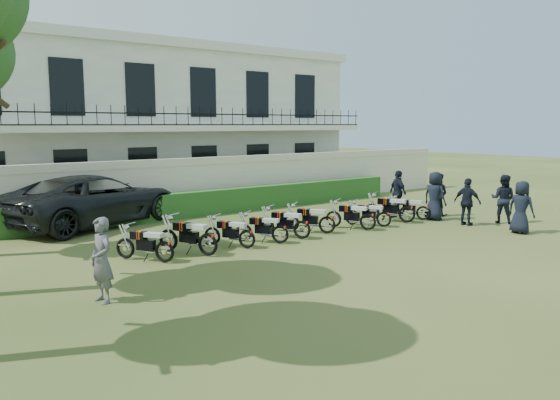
{
  "coord_description": "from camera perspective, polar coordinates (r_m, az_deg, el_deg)",
  "views": [
    {
      "loc": [
        -10.96,
        -12.11,
        3.68
      ],
      "look_at": [
        -0.14,
        2.1,
        1.19
      ],
      "focal_mm": 35.0,
      "sensor_mm": 36.0,
      "label": 1
    }
  ],
  "objects": [
    {
      "name": "officer_2",
      "position": [
        20.99,
        18.99,
        -0.19
      ],
      "size": [
        0.55,
        1.06,
        1.74
      ],
      "primitive_type": "imported",
      "rotation": [
        0.0,
        0.0,
        1.7
      ],
      "color": "black",
      "rests_on": "ground"
    },
    {
      "name": "motorcycle_8",
      "position": [
        20.87,
        13.14,
        -1.03
      ],
      "size": [
        1.03,
        1.8,
        1.08
      ],
      "rotation": [
        0.0,
        0.0,
        0.48
      ],
      "color": "black",
      "rests_on": "ground"
    },
    {
      "name": "motorcycle_6",
      "position": [
        19.15,
        9.18,
        -1.82
      ],
      "size": [
        0.94,
        1.69,
        1.01
      ],
      "rotation": [
        0.0,
        0.0,
        0.47
      ],
      "color": "black",
      "rests_on": "ground"
    },
    {
      "name": "motorcycle_9",
      "position": [
        21.64,
        14.74,
        -0.96
      ],
      "size": [
        0.88,
        1.54,
        0.93
      ],
      "rotation": [
        0.0,
        0.0,
        0.49
      ],
      "color": "black",
      "rests_on": "ground"
    },
    {
      "name": "officer_1",
      "position": [
        21.97,
        22.28,
        0.11
      ],
      "size": [
        0.93,
        1.05,
        1.82
      ],
      "primitive_type": "imported",
      "rotation": [
        0.0,
        0.0,
        1.88
      ],
      "color": "black",
      "rests_on": "ground"
    },
    {
      "name": "suv",
      "position": [
        21.04,
        -18.81,
        0.02
      ],
      "size": [
        7.35,
        5.19,
        1.86
      ],
      "primitive_type": "imported",
      "rotation": [
        0.0,
        0.0,
        1.92
      ],
      "color": "black",
      "rests_on": "ground"
    },
    {
      "name": "perimeter_wall",
      "position": [
        23.04,
        -8.66,
        1.6
      ],
      "size": [
        30.0,
        0.35,
        2.3
      ],
      "color": "beige",
      "rests_on": "ground"
    },
    {
      "name": "officer_5",
      "position": [
        22.79,
        12.23,
        0.77
      ],
      "size": [
        0.72,
        1.14,
        1.81
      ],
      "primitive_type": "imported",
      "rotation": [
        0.0,
        0.0,
        1.29
      ],
      "color": "black",
      "rests_on": "ground"
    },
    {
      "name": "motorcycle_7",
      "position": [
        19.87,
        10.81,
        -1.61
      ],
      "size": [
        0.93,
        1.51,
        0.93
      ],
      "rotation": [
        0.0,
        0.0,
        0.53
      ],
      "color": "black",
      "rests_on": "ground"
    },
    {
      "name": "motorcycle_5",
      "position": [
        18.41,
        4.95,
        -2.15
      ],
      "size": [
        1.16,
        1.53,
        1.0
      ],
      "rotation": [
        0.0,
        0.0,
        0.64
      ],
      "color": "black",
      "rests_on": "ground"
    },
    {
      "name": "officer_3",
      "position": [
        21.79,
        15.85,
        0.41
      ],
      "size": [
        0.66,
        0.95,
        1.87
      ],
      "primitive_type": "imported",
      "rotation": [
        0.0,
        0.0,
        1.64
      ],
      "color": "black",
      "rests_on": "ground"
    },
    {
      "name": "motorcycle_3",
      "position": [
        16.83,
        0.02,
        -3.15
      ],
      "size": [
        1.1,
        1.47,
        0.95
      ],
      "rotation": [
        0.0,
        0.0,
        0.63
      ],
      "color": "black",
      "rests_on": "ground"
    },
    {
      "name": "ground",
      "position": [
        16.74,
        4.75,
        -4.78
      ],
      "size": [
        100.0,
        100.0,
        0.0
      ],
      "primitive_type": "plane",
      "color": "#2E431A",
      "rests_on": "ground"
    },
    {
      "name": "officer_4",
      "position": [
        22.87,
        16.14,
        0.56
      ],
      "size": [
        0.85,
        0.98,
        1.73
      ],
      "primitive_type": "imported",
      "rotation": [
        0.0,
        0.0,
        1.83
      ],
      "color": "black",
      "rests_on": "ground"
    },
    {
      "name": "motorcycle_1",
      "position": [
        15.38,
        -7.55,
        -4.04
      ],
      "size": [
        1.01,
        1.83,
        1.09
      ],
      "rotation": [
        0.0,
        0.0,
        0.46
      ],
      "color": "black",
      "rests_on": "ground"
    },
    {
      "name": "hedge",
      "position": [
        22.93,
        -5.47,
        -0.06
      ],
      "size": [
        18.0,
        0.6,
        1.0
      ],
      "primitive_type": "cube",
      "color": "#224C1B",
      "rests_on": "ground"
    },
    {
      "name": "officer_0",
      "position": [
        20.1,
        23.89,
        -0.7
      ],
      "size": [
        0.64,
        0.92,
        1.79
      ],
      "primitive_type": "imported",
      "rotation": [
        0.0,
        0.0,
        1.65
      ],
      "color": "black",
      "rests_on": "ground"
    },
    {
      "name": "motorcycle_4",
      "position": [
        17.49,
        2.32,
        -2.64
      ],
      "size": [
        0.99,
        1.67,
        1.01
      ],
      "rotation": [
        0.0,
        0.0,
        0.51
      ],
      "color": "black",
      "rests_on": "ground"
    },
    {
      "name": "inspector",
      "position": [
        11.88,
        -18.15,
        -6.0
      ],
      "size": [
        0.51,
        0.7,
        1.79
      ],
      "primitive_type": "imported",
      "rotation": [
        0.0,
        0.0,
        -1.45
      ],
      "color": "#5E5E63",
      "rests_on": "ground"
    },
    {
      "name": "motorcycle_0",
      "position": [
        14.86,
        -11.98,
        -4.77
      ],
      "size": [
        1.06,
        1.56,
        0.98
      ],
      "rotation": [
        0.0,
        0.0,
        0.58
      ],
      "color": "black",
      "rests_on": "ground"
    },
    {
      "name": "building",
      "position": [
        28.27,
        -14.63,
        7.75
      ],
      "size": [
        20.4,
        9.6,
        7.4
      ],
      "color": "white",
      "rests_on": "ground"
    },
    {
      "name": "motorcycle_2",
      "position": [
        16.2,
        -3.47,
        -3.62
      ],
      "size": [
        0.93,
        1.55,
        0.94
      ],
      "rotation": [
        0.0,
        0.0,
        0.51
      ],
      "color": "black",
      "rests_on": "ground"
    }
  ]
}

